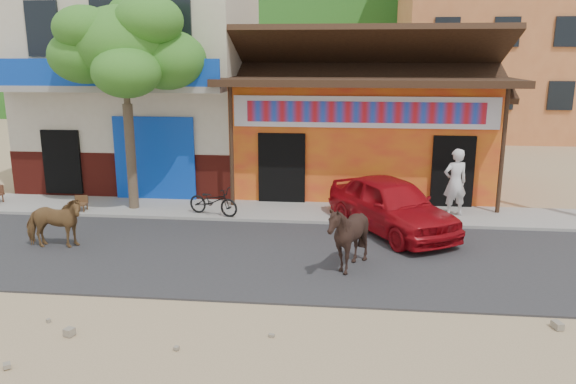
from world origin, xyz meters
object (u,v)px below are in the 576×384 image
Objects in this scene: cow_tan at (54,223)px; scooter at (213,201)px; pedestrian at (455,182)px; cafe_chair_right at (79,197)px; tree at (127,104)px; red_car at (391,205)px; cow_dark at (348,237)px.

scooter is (3.10, 2.84, -0.13)m from cow_tan.
cow_tan is at bearing 1.87° from pedestrian.
cafe_chair_right is at bearing -14.33° from pedestrian.
pedestrian is at bearing -76.00° from cow_tan.
tree is 4.14× the size of cow_tan.
tree is at bearing 139.38° from red_car.
cow_dark reaches higher than cafe_chair_right.
cow_tan is 0.77× the size of pedestrian.
scooter is 3.88m from cafe_chair_right.
tree is 9.33m from pedestrian.
cow_tan is 10.34m from pedestrian.
scooter is 1.93× the size of cafe_chair_right.
tree is at bearing -146.13° from cow_dark.
tree is 7.63× the size of cafe_chair_right.
red_car is 2.73× the size of scooter.
tree is at bearing 96.73° from scooter.
tree is at bearing -16.92° from pedestrian.
scooter is at bearing -156.65° from cow_dark.
cow_dark is at bearing 37.50° from pedestrian.
pedestrian reaches higher than scooter.
cow_tan is 0.97× the size of cow_dark.
pedestrian reaches higher than cow_tan.
red_car is at bearing -11.45° from cafe_chair_right.
scooter is (-3.72, 3.55, -0.27)m from cow_dark.
red_car is at bearing -80.55° from scooter.
red_car reaches higher than cow_tan.
red_car is at bearing 19.62° from pedestrian.
cow_dark is 0.80× the size of pedestrian.
red_car reaches higher than scooter.
cow_dark is 0.36× the size of red_car.
pedestrian is at bearing 6.54° from red_car.
cow_dark is 1.90× the size of cafe_chair_right.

